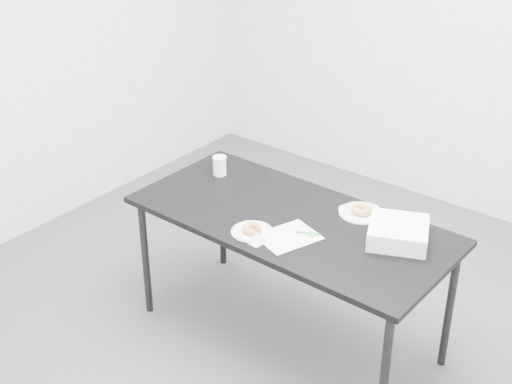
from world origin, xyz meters
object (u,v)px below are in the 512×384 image
Objects in this scene: pen at (308,233)px; bakery_box at (398,233)px; donut_far at (362,209)px; plate_far at (362,213)px; plate_near at (252,232)px; donut_near at (252,228)px; table at (291,227)px; coffee_cup at (220,166)px; scorecard at (288,237)px.

pen is 0.47× the size of bakery_box.
plate_far is at bearing 0.00° from donut_far.
bakery_box is (0.28, -0.13, 0.02)m from donut_far.
donut_near is (-0.00, 0.00, 0.02)m from plate_near.
coffee_cup reaches higher than table.
bakery_box reaches higher than scorecard.
bakery_box is at bearing -24.64° from donut_far.
pen is at bearing -26.65° from table.
donut_near reaches higher than pen.
donut_far is 0.89m from coffee_cup.
table is 0.57m from bakery_box.
plate_far is (0.27, 0.26, 0.06)m from table.
plate_near is 0.68m from coffee_cup.
table is 6.05× the size of bakery_box.
coffee_cup reaches higher than bakery_box.
donut_near is 0.89× the size of donut_far.
scorecard is 1.01× the size of bakery_box.
table is at bearing -14.10° from coffee_cup.
pen reaches higher than scorecard.
donut_far reaches higher than table.
plate_near is at bearing -123.37° from donut_far.
table is at bearing 128.70° from pen.
bakery_box reaches higher than plate_near.
table is at bearing 170.20° from bakery_box.
scorecard is at bearing -57.68° from table.
donut_far is at bearing 131.50° from bakery_box.
bakery_box is at bearing -0.98° from coffee_cup.
donut_far is at bearing 45.79° from table.
donut_far is at bearing 49.63° from pen.
plate_far is 0.89m from coffee_cup.
scorecard is 2.56× the size of donut_far.
coffee_cup is (-0.88, -0.11, 0.03)m from donut_far.
donut_far is (0.17, 0.43, 0.02)m from scorecard.
scorecard is 0.18m from plate_near.
pen is (0.16, -0.08, 0.07)m from table.
plate_near is 0.89× the size of plate_far.
bakery_box is at bearing -24.64° from plate_far.
plate_far reaches higher than table.
plate_far is at bearing 88.10° from scorecard.
plate_near is 0.02m from donut_near.
pen is 0.82m from coffee_cup.
coffee_cup is (-0.78, 0.24, 0.05)m from pen.
scorecard is 2.52× the size of coffee_cup.
table is 0.38m from plate_far.
scorecard is at bearing -169.86° from bakery_box.
plate_near is (-0.17, -0.08, 0.00)m from scorecard.
coffee_cup reaches higher than donut_near.
scorecard is 0.19m from donut_near.
pen is 1.33× the size of donut_near.
coffee_cup is at bearing 175.48° from scorecard.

